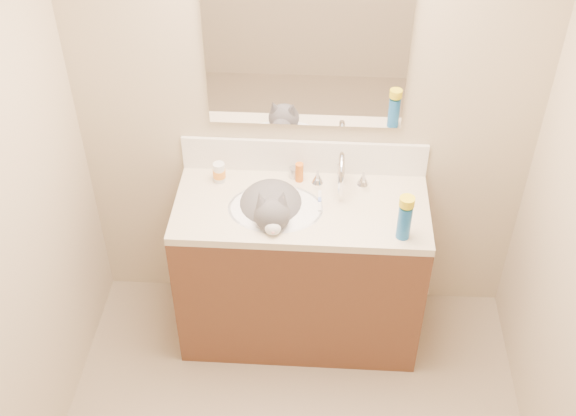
# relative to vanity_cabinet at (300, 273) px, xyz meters

# --- Properties ---
(room_shell) EXTENTS (2.24, 2.54, 2.52)m
(room_shell) POSITION_rel_vanity_cabinet_xyz_m (0.00, -0.97, 1.08)
(room_shell) COLOR #C0AF8F
(room_shell) RESTS_ON ground
(vanity_cabinet) EXTENTS (1.20, 0.55, 0.82)m
(vanity_cabinet) POSITION_rel_vanity_cabinet_xyz_m (0.00, 0.00, 0.00)
(vanity_cabinet) COLOR #57301D
(vanity_cabinet) RESTS_ON ground
(counter_slab) EXTENTS (1.20, 0.55, 0.04)m
(counter_slab) POSITION_rel_vanity_cabinet_xyz_m (0.00, 0.00, 0.43)
(counter_slab) COLOR beige
(counter_slab) RESTS_ON vanity_cabinet
(basin) EXTENTS (0.45, 0.36, 0.14)m
(basin) POSITION_rel_vanity_cabinet_xyz_m (-0.12, -0.03, 0.38)
(basin) COLOR white
(basin) RESTS_ON vanity_cabinet
(faucet) EXTENTS (0.28, 0.20, 0.21)m
(faucet) POSITION_rel_vanity_cabinet_xyz_m (0.18, 0.14, 0.54)
(faucet) COLOR silver
(faucet) RESTS_ON counter_slab
(cat) EXTENTS (0.39, 0.46, 0.34)m
(cat) POSITION_rel_vanity_cabinet_xyz_m (-0.14, -0.02, 0.43)
(cat) COLOR #4E4B4E
(cat) RESTS_ON basin
(backsplash) EXTENTS (1.20, 0.02, 0.18)m
(backsplash) POSITION_rel_vanity_cabinet_xyz_m (0.00, 0.26, 0.54)
(backsplash) COLOR white
(backsplash) RESTS_ON counter_slab
(mirror) EXTENTS (0.90, 0.02, 0.80)m
(mirror) POSITION_rel_vanity_cabinet_xyz_m (0.00, 0.26, 1.13)
(mirror) COLOR white
(mirror) RESTS_ON room_shell
(pill_bottle) EXTENTS (0.07, 0.07, 0.10)m
(pill_bottle) POSITION_rel_vanity_cabinet_xyz_m (-0.41, 0.16, 0.50)
(pill_bottle) COLOR white
(pill_bottle) RESTS_ON counter_slab
(pill_label) EXTENTS (0.07, 0.07, 0.04)m
(pill_label) POSITION_rel_vanity_cabinet_xyz_m (-0.41, 0.16, 0.50)
(pill_label) COLOR orange
(pill_label) RESTS_ON pill_bottle
(silver_jar) EXTENTS (0.05, 0.05, 0.05)m
(silver_jar) POSITION_rel_vanity_cabinet_xyz_m (-0.05, 0.21, 0.48)
(silver_jar) COLOR #B7B7BC
(silver_jar) RESTS_ON counter_slab
(amber_bottle) EXTENTS (0.04, 0.04, 0.10)m
(amber_bottle) POSITION_rel_vanity_cabinet_xyz_m (-0.02, 0.19, 0.50)
(amber_bottle) COLOR orange
(amber_bottle) RESTS_ON counter_slab
(toothbrush) EXTENTS (0.02, 0.15, 0.01)m
(toothbrush) POSITION_rel_vanity_cabinet_xyz_m (0.09, 0.03, 0.46)
(toothbrush) COLOR white
(toothbrush) RESTS_ON counter_slab
(toothbrush_head) EXTENTS (0.02, 0.03, 0.02)m
(toothbrush_head) POSITION_rel_vanity_cabinet_xyz_m (0.09, 0.03, 0.46)
(toothbrush_head) COLOR #6A86E2
(toothbrush_head) RESTS_ON counter_slab
(spray_can) EXTENTS (0.07, 0.07, 0.17)m
(spray_can) POSITION_rel_vanity_cabinet_xyz_m (0.46, -0.19, 0.53)
(spray_can) COLOR #185DAA
(spray_can) RESTS_ON counter_slab
(spray_cap) EXTENTS (0.08, 0.08, 0.04)m
(spray_cap) POSITION_rel_vanity_cabinet_xyz_m (0.46, -0.19, 0.65)
(spray_cap) COLOR yellow
(spray_cap) RESTS_ON spray_can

